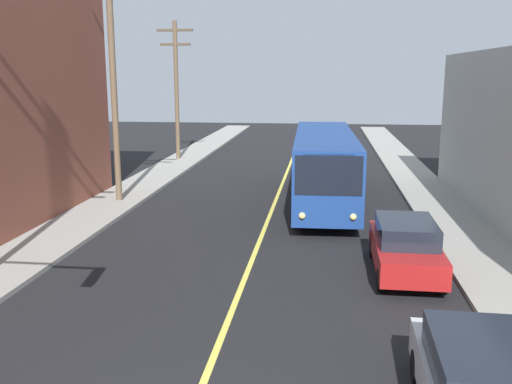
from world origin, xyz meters
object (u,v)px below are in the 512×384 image
Objects in this scene: utility_pole_mid at (113,73)px; utility_pole_far at (176,84)px; city_bus at (324,164)px; parked_car_red at (405,246)px.

utility_pole_mid is 12.95m from utility_pole_far.
city_bus reaches higher than parked_car_red.
city_bus is 2.77× the size of parked_car_red.
parked_car_red is 0.49× the size of utility_pole_far.
utility_pole_far reaches higher than city_bus.
city_bus is at bearing 105.03° from parked_car_red.
city_bus is 9.44m from parked_car_red.
parked_car_red is at bearing -34.21° from utility_pole_mid.
utility_pole_mid is (-11.69, 7.94, 4.99)m from parked_car_red.
parked_car_red is 0.43× the size of utility_pole_mid.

